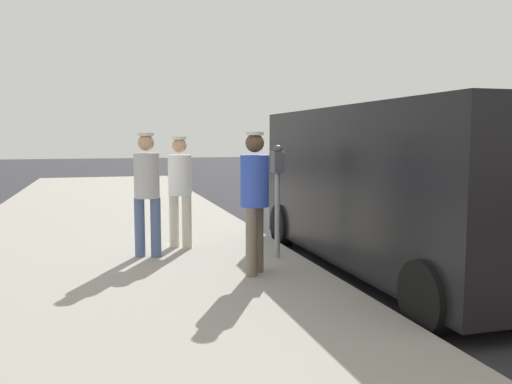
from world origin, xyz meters
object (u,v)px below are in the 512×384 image
object	(u,v)px
pedestrian_in_white	(180,185)
parked_van	(403,185)
pedestrian_in_blue	(255,193)
parking_meter_near	(278,182)
pedestrian_in_gray	(147,186)

from	to	relation	value
pedestrian_in_white	parked_van	world-z (taller)	parked_van
pedestrian_in_blue	pedestrian_in_white	xyz separation A→B (m)	(0.63, -1.77, -0.04)
parking_meter_near	pedestrian_in_gray	world-z (taller)	pedestrian_in_gray
parking_meter_near	pedestrian_in_gray	distance (m)	1.76
parking_meter_near	parked_van	bearing A→B (deg)	156.35
parking_meter_near	pedestrian_in_white	world-z (taller)	pedestrian_in_white
pedestrian_in_blue	parked_van	world-z (taller)	parked_van
parking_meter_near	pedestrian_in_blue	size ratio (longest dim) A/B	0.90
parking_meter_near	pedestrian_in_white	bearing A→B (deg)	-40.85
pedestrian_in_white	parked_van	size ratio (longest dim) A/B	0.31
parking_meter_near	pedestrian_in_white	distance (m)	1.55
pedestrian_in_gray	pedestrian_in_white	xyz separation A→B (m)	(-0.51, -0.47, -0.03)
parking_meter_near	parked_van	xyz separation A→B (m)	(-1.50, 0.66, -0.03)
parking_meter_near	parked_van	size ratio (longest dim) A/B	0.29
pedestrian_in_gray	parked_van	distance (m)	3.39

